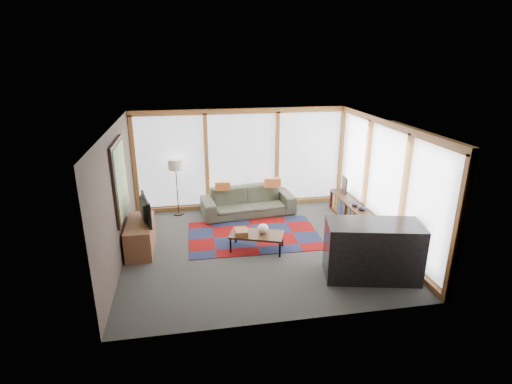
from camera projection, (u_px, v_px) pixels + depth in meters
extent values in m
plane|color=#2B2A28|center=(259.00, 247.00, 8.44)|extent=(5.50, 5.50, 0.00)
cube|color=#433930|center=(117.00, 197.00, 7.56)|extent=(0.04, 5.00, 2.60)
cube|color=#433930|center=(291.00, 245.00, 5.69)|extent=(5.50, 0.04, 2.60)
cube|color=silver|center=(260.00, 124.00, 7.59)|extent=(5.50, 5.00, 0.04)
cube|color=white|center=(242.00, 159.00, 10.31)|extent=(5.30, 0.02, 2.35)
cube|color=white|center=(385.00, 182.00, 8.46)|extent=(0.02, 4.80, 2.35)
cube|color=black|center=(120.00, 180.00, 7.77)|extent=(0.05, 1.35, 1.55)
cube|color=yellow|center=(121.00, 180.00, 7.77)|extent=(0.02, 1.20, 1.40)
cube|color=#660808|center=(254.00, 235.00, 8.98)|extent=(2.93, 1.91, 0.01)
imported|color=#323528|center=(248.00, 201.00, 10.09)|extent=(2.39, 1.14, 0.67)
cube|color=#D1662D|center=(223.00, 186.00, 9.84)|extent=(0.38, 0.14, 0.21)
cube|color=#D1662D|center=(272.00, 183.00, 10.08)|extent=(0.42, 0.15, 0.23)
cube|color=brown|center=(241.00, 232.00, 8.17)|extent=(0.27, 0.33, 0.11)
ellipsoid|color=beige|center=(263.00, 229.00, 8.22)|extent=(0.25, 0.25, 0.20)
ellipsoid|color=black|center=(362.00, 208.00, 9.03)|extent=(0.23, 0.23, 0.10)
ellipsoid|color=black|center=(355.00, 205.00, 9.27)|extent=(0.19, 0.19, 0.08)
cube|color=black|center=(344.00, 185.00, 10.11)|extent=(0.07, 0.32, 0.42)
cube|color=brown|center=(140.00, 236.00, 8.24)|extent=(0.52, 1.24, 0.62)
imported|color=black|center=(142.00, 210.00, 8.07)|extent=(0.33, 0.93, 0.54)
cube|color=black|center=(372.00, 250.00, 7.18)|extent=(1.79, 1.12, 1.05)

